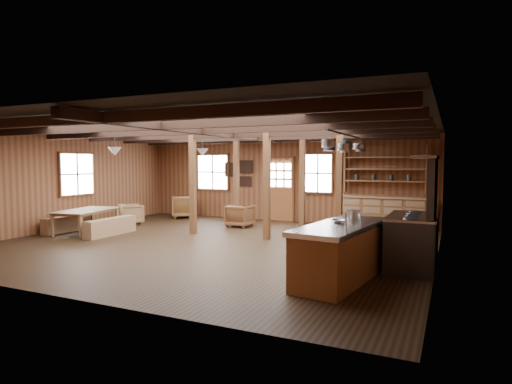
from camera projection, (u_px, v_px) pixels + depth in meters
room at (212, 185)px, 10.24m from camera, size 10.04×9.04×2.84m
ceiling_joists at (215, 132)px, 10.31m from camera, size 9.80×8.82×0.18m
timber_posts at (266, 182)px, 11.91m from camera, size 3.95×2.35×2.80m
back_door at (280, 194)px, 14.31m from camera, size 1.02×0.08×2.15m
window_back_left at (213, 172)px, 15.35m from camera, size 1.32×0.06×1.32m
window_back_right at (318, 173)px, 13.72m from camera, size 1.02×0.06×1.32m
window_left at (77, 174)px, 12.75m from camera, size 0.14×1.24×1.32m
notice_boards at (240, 171)px, 14.89m from camera, size 1.08×0.03×0.90m
back_counter at (384, 208)px, 12.69m from camera, size 2.55×0.60×2.45m
pendant_lamps at (161, 152)px, 12.03m from camera, size 1.86×2.36×0.66m
pot_rack at (346, 146)px, 9.13m from camera, size 0.42×3.00×0.40m
kitchen_island at (342, 252)px, 7.09m from camera, size 1.21×2.60×1.20m
step_stool at (338, 242)px, 9.32m from camera, size 0.54×0.42×0.45m
commercial_range at (415, 233)px, 7.82m from camera, size 0.86×1.68×2.07m
dining_table at (88, 221)px, 11.81m from camera, size 1.34×2.00×0.65m
bench_wall at (68, 223)px, 12.13m from camera, size 0.30×1.60×0.44m
bench_aisle at (111, 227)px, 11.47m from camera, size 0.31×1.66×0.46m
armchair_a at (185, 207)px, 15.09m from camera, size 1.16×1.16×0.78m
armchair_b at (240, 216)px, 12.97m from camera, size 0.73×0.75×0.67m
armchair_c at (131, 214)px, 13.52m from camera, size 0.96×0.97×0.64m
counter_pot at (353, 215)px, 7.65m from camera, size 0.27×0.27×0.16m
bowl at (338, 221)px, 7.16m from camera, size 0.24×0.24×0.06m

